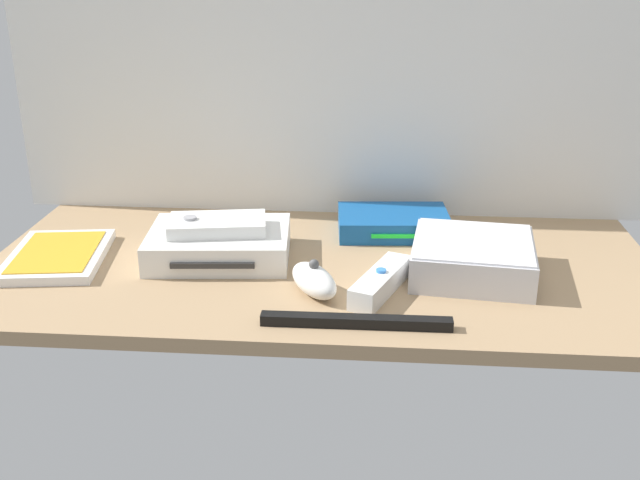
# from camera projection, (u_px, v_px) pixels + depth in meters

# --- Properties ---
(ground_plane) EXTENTS (1.00, 0.48, 0.02)m
(ground_plane) POSITION_uv_depth(u_px,v_px,m) (320.00, 271.00, 1.13)
(ground_plane) COLOR #9E7F5B
(ground_plane) RESTS_ON ground
(back_wall) EXTENTS (1.10, 0.01, 0.64)m
(back_wall) POSITION_uv_depth(u_px,v_px,m) (332.00, 27.00, 1.24)
(back_wall) COLOR white
(back_wall) RESTS_ON ground
(game_console) EXTENTS (0.22, 0.18, 0.04)m
(game_console) POSITION_uv_depth(u_px,v_px,m) (219.00, 244.00, 1.14)
(game_console) COLOR white
(game_console) RESTS_ON ground_plane
(mini_computer) EXTENTS (0.19, 0.19, 0.05)m
(mini_computer) POSITION_uv_depth(u_px,v_px,m) (473.00, 258.00, 1.08)
(mini_computer) COLOR silver
(mini_computer) RESTS_ON ground_plane
(game_case) EXTENTS (0.16, 0.21, 0.02)m
(game_case) POSITION_uv_depth(u_px,v_px,m) (58.00, 256.00, 1.14)
(game_case) COLOR white
(game_case) RESTS_ON ground_plane
(network_router) EXTENTS (0.19, 0.13, 0.03)m
(network_router) POSITION_uv_depth(u_px,v_px,m) (393.00, 223.00, 1.25)
(network_router) COLOR #145193
(network_router) RESTS_ON ground_plane
(remote_wand) EXTENTS (0.09, 0.15, 0.03)m
(remote_wand) POSITION_uv_depth(u_px,v_px,m) (381.00, 282.00, 1.03)
(remote_wand) COLOR white
(remote_wand) RESTS_ON ground_plane
(remote_nunchuk) EXTENTS (0.09, 0.11, 0.05)m
(remote_nunchuk) POSITION_uv_depth(u_px,v_px,m) (317.00, 280.00, 1.02)
(remote_nunchuk) COLOR white
(remote_nunchuk) RESTS_ON ground_plane
(remote_classic_pad) EXTENTS (0.16, 0.10, 0.02)m
(remote_classic_pad) POSITION_uv_depth(u_px,v_px,m) (217.00, 225.00, 1.13)
(remote_classic_pad) COLOR white
(remote_classic_pad) RESTS_ON game_console
(sensor_bar) EXTENTS (0.24, 0.02, 0.01)m
(sensor_bar) POSITION_uv_depth(u_px,v_px,m) (356.00, 321.00, 0.94)
(sensor_bar) COLOR black
(sensor_bar) RESTS_ON ground_plane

